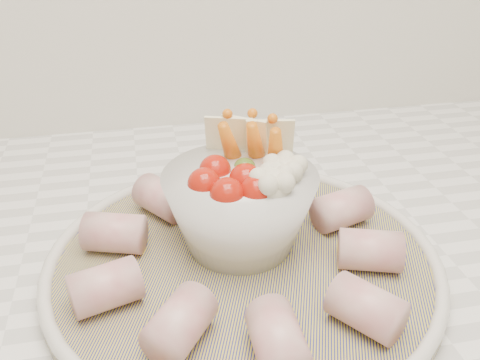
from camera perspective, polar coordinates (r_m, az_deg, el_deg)
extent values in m
cube|color=white|center=(0.55, 1.82, -7.63)|extent=(2.04, 0.62, 0.04)
cylinder|color=navy|center=(0.49, 0.33, -9.01)|extent=(0.45, 0.45, 0.01)
torus|color=silver|center=(0.49, 0.33, -8.32)|extent=(0.35, 0.35, 0.01)
sphere|color=#AD180B|center=(0.45, -3.84, -0.45)|extent=(0.03, 0.03, 0.03)
sphere|color=#AD180B|center=(0.44, -1.41, -1.55)|extent=(0.03, 0.03, 0.03)
sphere|color=#AD180B|center=(0.44, 1.80, -1.21)|extent=(0.03, 0.03, 0.03)
sphere|color=#AD180B|center=(0.48, -2.67, 1.01)|extent=(0.03, 0.03, 0.03)
sphere|color=#AD180B|center=(0.46, 0.59, 0.03)|extent=(0.03, 0.03, 0.03)
sphere|color=#496C24|center=(0.49, 0.50, 1.16)|extent=(0.02, 0.02, 0.02)
cone|color=orange|center=(0.49, -1.01, 3.35)|extent=(0.04, 0.05, 0.07)
cone|color=orange|center=(0.49, 1.67, 3.41)|extent=(0.04, 0.05, 0.07)
cone|color=orange|center=(0.48, 3.82, 2.77)|extent=(0.03, 0.05, 0.07)
sphere|color=silver|center=(0.47, 4.76, 0.52)|extent=(0.03, 0.03, 0.03)
sphere|color=silver|center=(0.45, 3.53, -0.81)|extent=(0.03, 0.03, 0.03)
cube|color=#F8F4C1|center=(0.51, 0.60, 4.26)|extent=(0.04, 0.04, 0.05)
cube|color=#F8F4C1|center=(0.50, 3.16, 4.02)|extent=(0.05, 0.02, 0.05)
cube|color=#F8F4C1|center=(0.51, -1.15, 4.32)|extent=(0.05, 0.03, 0.05)
cylinder|color=#BC565D|center=(0.53, 10.79, -3.06)|extent=(0.06, 0.05, 0.04)
cylinder|color=#BC565D|center=(0.57, 5.23, -0.28)|extent=(0.06, 0.06, 0.04)
cylinder|color=#BC565D|center=(0.58, -2.15, 0.46)|extent=(0.04, 0.05, 0.04)
cylinder|color=#BC565D|center=(0.54, -8.30, -1.92)|extent=(0.06, 0.06, 0.04)
cylinder|color=#BC565D|center=(0.50, -13.24, -5.51)|extent=(0.06, 0.05, 0.04)
cylinder|color=#BC565D|center=(0.44, -14.18, -11.02)|extent=(0.06, 0.05, 0.04)
cylinder|color=#BC565D|center=(0.40, -6.43, -14.94)|extent=(0.06, 0.06, 0.04)
cylinder|color=#BC565D|center=(0.39, 3.99, -16.52)|extent=(0.04, 0.05, 0.04)
cylinder|color=#BC565D|center=(0.42, 13.33, -13.12)|extent=(0.06, 0.06, 0.04)
cylinder|color=#BC565D|center=(0.48, 13.71, -7.29)|extent=(0.06, 0.05, 0.04)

